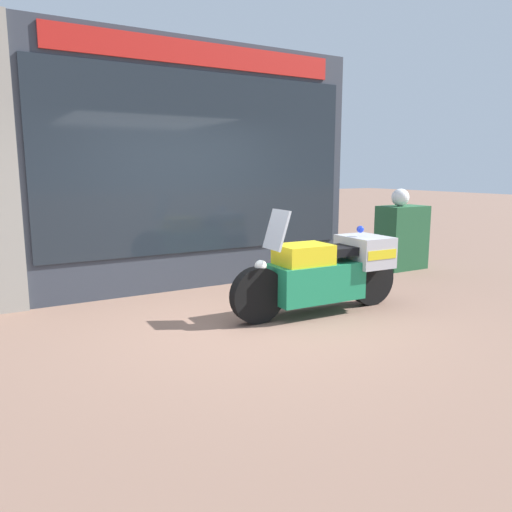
{
  "coord_description": "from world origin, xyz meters",
  "views": [
    {
      "loc": [
        -2.65,
        -4.82,
        1.73
      ],
      "look_at": [
        0.39,
        0.37,
        0.68
      ],
      "focal_mm": 35.0,
      "sensor_mm": 36.0,
      "label": 1
    }
  ],
  "objects": [
    {
      "name": "window_display",
      "position": [
        0.33,
        2.03,
        0.46
      ],
      "size": [
        4.47,
        0.3,
        1.94
      ],
      "color": "slate",
      "rests_on": "ground"
    },
    {
      "name": "utility_cabinet",
      "position": [
        3.92,
        1.35,
        0.55
      ],
      "size": [
        0.82,
        0.52,
        1.1
      ],
      "primitive_type": "cube",
      "color": "#235633",
      "rests_on": "ground"
    },
    {
      "name": "white_helmet",
      "position": [
        3.82,
        1.34,
        1.25
      ],
      "size": [
        0.3,
        0.3,
        0.3
      ],
      "primitive_type": "sphere",
      "color": "white",
      "rests_on": "utility_cabinet"
    },
    {
      "name": "ground_plane",
      "position": [
        0.0,
        0.0,
        0.0
      ],
      "size": [
        60.0,
        60.0,
        0.0
      ],
      "primitive_type": "plane",
      "color": "#7A5B4C"
    },
    {
      "name": "paramedic_motorcycle",
      "position": [
        1.09,
        -0.14,
        0.52
      ],
      "size": [
        2.31,
        0.67,
        1.28
      ],
      "rotation": [
        0.0,
        0.0,
        3.11
      ],
      "color": "black",
      "rests_on": "ground"
    },
    {
      "name": "shop_building",
      "position": [
        -0.38,
        2.0,
        1.77
      ],
      "size": [
        5.73,
        0.55,
        3.52
      ],
      "color": "#333842",
      "rests_on": "ground"
    }
  ]
}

